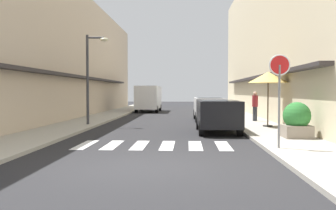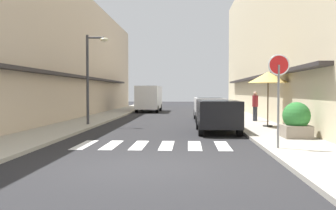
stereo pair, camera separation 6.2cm
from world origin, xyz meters
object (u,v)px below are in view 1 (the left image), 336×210
object	(u,v)px
delivery_van	(149,96)
planter_corner	(297,120)
pedestrian_walking_near	(255,105)
parked_car_mid	(209,106)
parked_car_near	(218,112)
cafe_umbrella	(268,78)
street_lamp	(91,69)
round_street_sign	(280,76)

from	to	relation	value
delivery_van	planter_corner	bearing A→B (deg)	-68.53
pedestrian_walking_near	parked_car_mid	bearing A→B (deg)	-8.12
parked_car_near	cafe_umbrella	world-z (taller)	cafe_umbrella
pedestrian_walking_near	street_lamp	bearing A→B (deg)	37.53
parked_car_near	planter_corner	size ratio (longest dim) A/B	2.98
parked_car_mid	cafe_umbrella	size ratio (longest dim) A/B	1.56
parked_car_near	planter_corner	world-z (taller)	parked_car_near
delivery_van	cafe_umbrella	bearing A→B (deg)	-63.39
round_street_sign	planter_corner	world-z (taller)	round_street_sign
parked_car_near	pedestrian_walking_near	distance (m)	5.85
parked_car_mid	cafe_umbrella	xyz separation A→B (m)	(2.63, -4.86, 1.61)
parked_car_mid	planter_corner	distance (m)	9.66
parked_car_near	cafe_umbrella	size ratio (longest dim) A/B	1.48
parked_car_mid	parked_car_near	bearing A→B (deg)	-90.00
street_lamp	pedestrian_walking_near	distance (m)	9.64
street_lamp	planter_corner	xyz separation A→B (m)	(9.16, -5.14, -2.28)
delivery_van	parked_car_near	bearing A→B (deg)	-73.81
planter_corner	round_street_sign	bearing A→B (deg)	-116.66
round_street_sign	cafe_umbrella	distance (m)	7.10
round_street_sign	parked_car_near	bearing A→B (deg)	105.51
parked_car_near	parked_car_mid	distance (m)	6.70
delivery_van	pedestrian_walking_near	world-z (taller)	delivery_van
street_lamp	cafe_umbrella	distance (m)	9.10
parked_car_mid	planter_corner	size ratio (longest dim) A/B	3.15
delivery_van	round_street_sign	bearing A→B (deg)	-73.97
parked_car_mid	cafe_umbrella	distance (m)	5.76
street_lamp	round_street_sign	bearing A→B (deg)	-44.59
parked_car_near	street_lamp	distance (m)	7.24
parked_car_near	street_lamp	xyz separation A→B (m)	(-6.42, 2.58, 2.12)
parked_car_near	planter_corner	distance (m)	3.75
round_street_sign	street_lamp	world-z (taller)	street_lamp
parked_car_mid	street_lamp	bearing A→B (deg)	-147.31
round_street_sign	cafe_umbrella	bearing A→B (deg)	80.30
street_lamp	cafe_umbrella	size ratio (longest dim) A/B	1.74
parked_car_mid	pedestrian_walking_near	xyz separation A→B (m)	(2.62, -1.47, 0.12)
parked_car_near	street_lamp	bearing A→B (deg)	158.12
street_lamp	cafe_umbrella	xyz separation A→B (m)	(9.05, -0.74, -0.51)
cafe_umbrella	parked_car_near	bearing A→B (deg)	-145.06
planter_corner	pedestrian_walking_near	bearing A→B (deg)	90.86
round_street_sign	pedestrian_walking_near	distance (m)	10.54
street_lamp	pedestrian_walking_near	size ratio (longest dim) A/B	2.71
parked_car_near	round_street_sign	distance (m)	5.54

